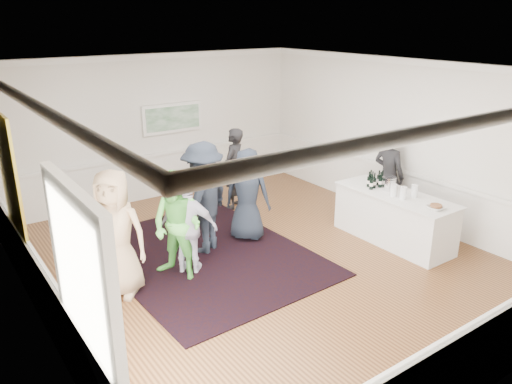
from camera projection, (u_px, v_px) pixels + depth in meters
floor at (261, 260)px, 8.52m from camera, size 8.00×8.00×0.00m
ceiling at (262, 68)px, 7.45m from camera, size 7.00×8.00×0.02m
wall_left at (29, 219)px, 6.08m from camera, size 0.02×8.00×3.20m
wall_right at (404, 141)px, 9.89m from camera, size 0.02×8.00×3.20m
wall_back at (156, 128)px, 11.06m from camera, size 7.00×0.02×3.20m
wall_front at (499, 268)px, 4.91m from camera, size 7.00×0.02×3.20m
wainscoting at (261, 233)px, 8.35m from camera, size 7.00×8.00×1.00m
mirror at (9, 177)px, 7.04m from camera, size 0.05×1.25×1.85m
doorway at (84, 299)px, 4.71m from camera, size 0.10×1.78×2.56m
landscape_painting at (173, 118)px, 11.18m from camera, size 1.44×0.06×0.66m
area_rug at (206, 255)px, 8.67m from camera, size 3.27×4.22×0.02m
serving_table at (394, 217)px, 9.11m from camera, size 0.87×2.28×0.92m
bartender at (388, 176)px, 10.00m from camera, size 0.52×0.72×1.83m
guest_tan at (115, 234)px, 7.20m from camera, size 1.11×1.09×1.94m
guest_green at (177, 226)px, 7.71m from camera, size 0.98×1.06×1.75m
guest_lilac at (189, 227)px, 7.89m from camera, size 0.94×0.89×1.57m
guest_dark_a at (203, 198)px, 8.56m from camera, size 1.47×1.25×1.97m
guest_dark_b at (234, 169)px, 10.61m from camera, size 0.76×0.69×1.74m
guest_navy at (247, 195)px, 9.10m from camera, size 0.97×0.99×1.72m
wine_bottles at (375, 179)px, 9.28m from camera, size 0.41×0.27×0.31m
juice_pitchers at (404, 191)px, 8.74m from camera, size 0.38×0.36×0.24m
ice_bucket at (389, 184)px, 9.13m from camera, size 0.26×0.26×0.25m
nut_bowl at (436, 207)px, 8.24m from camera, size 0.28×0.28×0.08m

